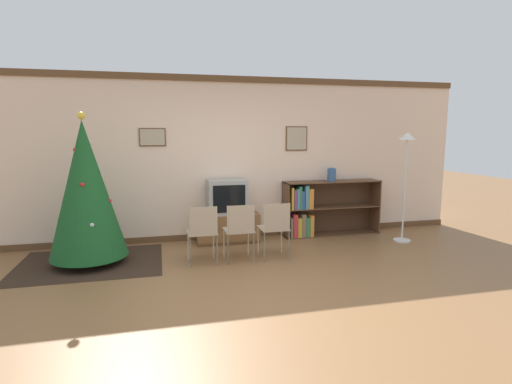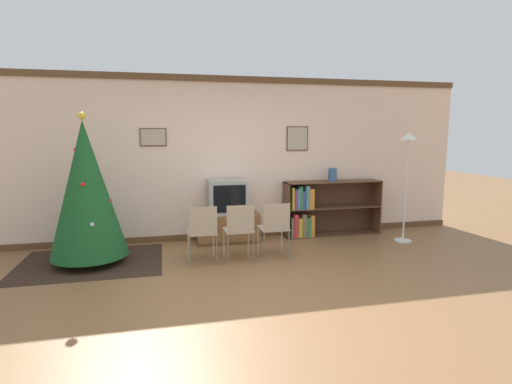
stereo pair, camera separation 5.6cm
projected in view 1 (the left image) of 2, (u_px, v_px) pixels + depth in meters
The scene contains 12 objects.
ground_plane at pixel (260, 294), 4.48m from camera, with size 24.00×24.00×0.00m, color brown.
wall_back at pixel (224, 159), 6.67m from camera, with size 8.54×0.11×2.70m.
area_rug at pixel (91, 263), 5.52m from camera, with size 1.92×1.48×0.01m.
christmas_tree at pixel (86, 190), 5.36m from camera, with size 1.02×1.02×2.05m.
tv_console at pixel (227, 228), 6.56m from camera, with size 1.02×0.45×0.48m.
television at pixel (227, 197), 6.48m from camera, with size 0.63×0.44×0.56m.
folding_chair_left at pixel (203, 231), 5.40m from camera, with size 0.40×0.40×0.82m.
folding_chair_center at pixel (240, 229), 5.51m from camera, with size 0.40×0.40×0.82m.
folding_chair_right at pixel (275, 227), 5.63m from camera, with size 0.40×0.40×0.82m.
bookshelf at pixel (316, 210), 6.95m from camera, with size 1.72×0.36×0.95m.
vase at pixel (332, 174), 6.90m from camera, with size 0.15×0.15×0.23m.
standing_lamp at pixel (406, 158), 6.44m from camera, with size 0.28×0.28×1.79m.
Camera 1 is at (-1.05, -4.12, 1.80)m, focal length 28.00 mm.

